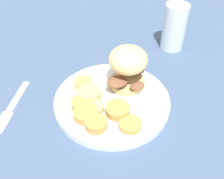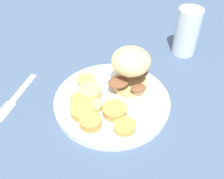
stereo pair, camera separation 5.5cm
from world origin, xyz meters
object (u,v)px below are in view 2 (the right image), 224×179
object	(u,v)px
sandwich	(131,67)
dinner_plate	(112,101)
fork	(16,96)
drinking_glass	(187,32)

from	to	relation	value
sandwich	dinner_plate	bearing A→B (deg)	18.64
sandwich	fork	world-z (taller)	sandwich
drinking_glass	dinner_plate	bearing A→B (deg)	19.40
dinner_plate	drinking_glass	world-z (taller)	drinking_glass
dinner_plate	sandwich	xyz separation A→B (m)	(-0.06, -0.02, 0.06)
sandwich	drinking_glass	world-z (taller)	drinking_glass
dinner_plate	fork	world-z (taller)	dinner_plate
fork	drinking_glass	size ratio (longest dim) A/B	1.01
sandwich	fork	bearing A→B (deg)	-22.16
fork	dinner_plate	bearing A→B (deg)	147.83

